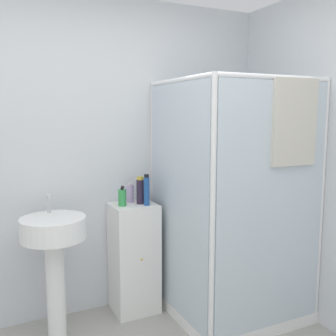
{
  "coord_description": "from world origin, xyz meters",
  "views": [
    {
      "loc": [
        -0.6,
        -1.36,
        1.6
      ],
      "look_at": [
        0.58,
        1.1,
        1.22
      ],
      "focal_mm": 42.0,
      "sensor_mm": 36.0,
      "label": 1
    }
  ],
  "objects_px": {
    "shampoo_bottle_blue": "(147,190)",
    "lotion_bottle_white": "(130,194)",
    "sink": "(54,247)",
    "shampoo_bottle_tall_black": "(140,191)",
    "soap_dispenser": "(122,198)"
  },
  "relations": [
    {
      "from": "lotion_bottle_white",
      "to": "soap_dispenser",
      "type": "bearing_deg",
      "value": -136.46
    },
    {
      "from": "sink",
      "to": "shampoo_bottle_tall_black",
      "type": "bearing_deg",
      "value": 12.67
    },
    {
      "from": "soap_dispenser",
      "to": "shampoo_bottle_tall_black",
      "type": "distance_m",
      "value": 0.16
    },
    {
      "from": "shampoo_bottle_blue",
      "to": "lotion_bottle_white",
      "type": "bearing_deg",
      "value": 116.6
    },
    {
      "from": "sink",
      "to": "shampoo_bottle_blue",
      "type": "xyz_separation_m",
      "value": [
        0.73,
        0.09,
        0.32
      ]
    },
    {
      "from": "soap_dispenser",
      "to": "sink",
      "type": "bearing_deg",
      "value": -165.03
    },
    {
      "from": "shampoo_bottle_tall_black",
      "to": "shampoo_bottle_blue",
      "type": "bearing_deg",
      "value": -72.06
    },
    {
      "from": "shampoo_bottle_blue",
      "to": "lotion_bottle_white",
      "type": "height_order",
      "value": "shampoo_bottle_blue"
    },
    {
      "from": "shampoo_bottle_tall_black",
      "to": "lotion_bottle_white",
      "type": "relative_size",
      "value": 1.28
    },
    {
      "from": "soap_dispenser",
      "to": "shampoo_bottle_blue",
      "type": "bearing_deg",
      "value": -19.14
    },
    {
      "from": "soap_dispenser",
      "to": "shampoo_bottle_tall_black",
      "type": "relative_size",
      "value": 0.74
    },
    {
      "from": "soap_dispenser",
      "to": "shampoo_bottle_blue",
      "type": "height_order",
      "value": "shampoo_bottle_blue"
    },
    {
      "from": "sink",
      "to": "soap_dispenser",
      "type": "relative_size",
      "value": 6.39
    },
    {
      "from": "sink",
      "to": "soap_dispenser",
      "type": "xyz_separation_m",
      "value": [
        0.55,
        0.15,
        0.27
      ]
    },
    {
      "from": "sink",
      "to": "shampoo_bottle_blue",
      "type": "bearing_deg",
      "value": 6.64
    }
  ]
}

